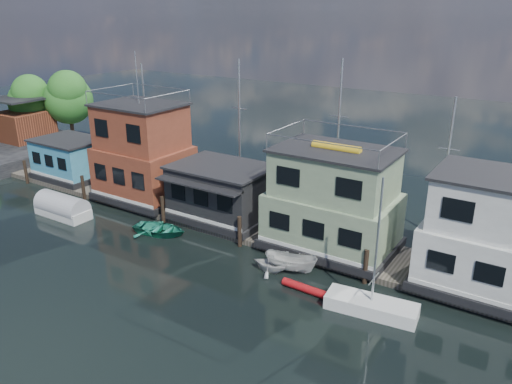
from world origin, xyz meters
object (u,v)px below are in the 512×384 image
Objects in this scene: houseboat_blue at (71,158)px; day_sailer at (371,305)px; dinghy_teal at (160,229)px; motorboat at (291,263)px; houseboat_green at (333,201)px; tarp_runabout at (63,208)px; red_kayak at (308,289)px; houseboat_white at (501,238)px; houseboat_red at (143,154)px; houseboat_dark at (222,192)px; dinghy_white at (271,263)px.

day_sailer reaches higher than houseboat_blue.
motorboat is (10.61, 0.31, 0.24)m from dinghy_teal.
day_sailer is at bearing -107.45° from dinghy_teal.
dinghy_teal is 1.17× the size of motorboat.
houseboat_blue is at bearing 163.46° from day_sailer.
motorboat is 0.44× the size of day_sailer.
houseboat_green is 21.17m from tarp_runabout.
day_sailer is (25.02, 0.49, -0.27)m from tarp_runabout.
houseboat_green is 2.62× the size of red_kayak.
red_kayak is (12.59, -1.26, -0.17)m from dinghy_teal.
houseboat_white is (36.50, 0.00, 1.33)m from houseboat_blue.
red_kayak is at bearing -17.13° from houseboat_red.
houseboat_red is at bearing 62.25° from tarp_runabout.
houseboat_white is at bearing 0.06° from houseboat_dark.
houseboat_green is 1.10× the size of day_sailer.
motorboat is 0.71× the size of tarp_runabout.
red_kayak is (21.26, 0.38, -0.48)m from tarp_runabout.
dinghy_white is (7.11, -4.66, -1.81)m from houseboat_dark.
houseboat_green is 7.99m from day_sailer.
houseboat_red is at bearing 38.67° from dinghy_teal.
houseboat_red is (9.50, 0.00, 1.90)m from houseboat_blue.
houseboat_green is 2.49× the size of motorboat.
houseboat_red is 3.00× the size of dinghy_teal.
tarp_runabout is 21.27m from red_kayak.
houseboat_white is 11.91m from motorboat.
houseboat_dark is at bearing 50.24° from dinghy_white.
houseboat_red is 2.50× the size of tarp_runabout.
houseboat_green is at bearing 103.69° from red_kayak.
red_kayak is at bearing -28.77° from houseboat_dark.
dinghy_white is (9.55, -0.34, 0.20)m from dinghy_teal.
dinghy_white reaches higher than dinghy_teal.
houseboat_red is 1.60× the size of houseboat_dark.
houseboat_red reaches higher than houseboat_blue.
red_kayak is (18.15, -5.59, -3.87)m from houseboat_red.
motorboat is at bearing -159.64° from houseboat_white.
houseboat_dark is 19.03m from houseboat_white.
dinghy_white is at bearing -10.76° from houseboat_blue.
motorboat is at bearing -101.72° from dinghy_teal.
houseboat_green is 3.65× the size of dinghy_white.
dinghy_white is at bearing -105.47° from dinghy_teal.
houseboat_white is 2.12× the size of dinghy_teal.
houseboat_white is 22.09m from dinghy_teal.
houseboat_blue is at bearing 72.71° from dinghy_white.
dinghy_teal is at bearing 10.46° from tarp_runabout.
houseboat_blue is at bearing 179.94° from houseboat_dark.
houseboat_red is 1.41× the size of houseboat_white.
dinghy_teal is 1.23× the size of red_kayak.
houseboat_red is 3.70× the size of red_kayak.
motorboat is at bearing -26.10° from houseboat_dark.
day_sailer reaches higher than houseboat_green.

